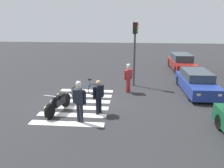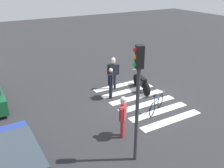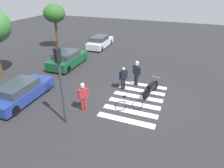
{
  "view_description": "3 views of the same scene",
  "coord_description": "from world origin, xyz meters",
  "px_view_note": "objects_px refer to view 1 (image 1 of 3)",
  "views": [
    {
      "loc": [
        10.67,
        2.7,
        4.39
      ],
      "look_at": [
        -0.13,
        1.77,
        1.12
      ],
      "focal_mm": 35.37,
      "sensor_mm": 36.0,
      "label": 1
    },
    {
      "loc": [
        -9.31,
        7.17,
        5.95
      ],
      "look_at": [
        0.29,
        1.65,
        1.18
      ],
      "focal_mm": 40.13,
      "sensor_mm": 36.0,
      "label": 2
    },
    {
      "loc": [
        -10.77,
        -2.49,
        6.74
      ],
      "look_at": [
        0.19,
        1.73,
        0.75
      ],
      "focal_mm": 32.03,
      "sensor_mm": 36.0,
      "label": 3
    }
  ],
  "objects_px": {
    "police_motorcycle": "(58,103)",
    "car_blue_hatchback": "(197,82)",
    "leaning_bicycle": "(85,90)",
    "officer_by_motorcycle": "(79,99)",
    "traffic_light_pole": "(135,44)",
    "car_maroon_wagon": "(182,62)",
    "officer_on_foot": "(99,95)",
    "pedestrian_bystander": "(128,76)"
  },
  "relations": [
    {
      "from": "leaning_bicycle",
      "to": "car_blue_hatchback",
      "type": "xyz_separation_m",
      "value": [
        -1.35,
        6.63,
        0.24
      ]
    },
    {
      "from": "pedestrian_bystander",
      "to": "car_maroon_wagon",
      "type": "xyz_separation_m",
      "value": [
        -6.45,
        4.53,
        -0.37
      ]
    },
    {
      "from": "leaning_bicycle",
      "to": "car_maroon_wagon",
      "type": "distance_m",
      "value": 10.17
    },
    {
      "from": "police_motorcycle",
      "to": "pedestrian_bystander",
      "type": "relative_size",
      "value": 1.18
    },
    {
      "from": "officer_on_foot",
      "to": "officer_by_motorcycle",
      "type": "distance_m",
      "value": 1.17
    },
    {
      "from": "leaning_bicycle",
      "to": "car_maroon_wagon",
      "type": "height_order",
      "value": "car_maroon_wagon"
    },
    {
      "from": "pedestrian_bystander",
      "to": "traffic_light_pole",
      "type": "relative_size",
      "value": 0.43
    },
    {
      "from": "car_maroon_wagon",
      "to": "officer_on_foot",
      "type": "bearing_deg",
      "value": -31.02
    },
    {
      "from": "traffic_light_pole",
      "to": "car_maroon_wagon",
      "type": "bearing_deg",
      "value": 140.58
    },
    {
      "from": "leaning_bicycle",
      "to": "officer_by_motorcycle",
      "type": "relative_size",
      "value": 0.8
    },
    {
      "from": "pedestrian_bystander",
      "to": "car_blue_hatchback",
      "type": "distance_m",
      "value": 4.2
    },
    {
      "from": "leaning_bicycle",
      "to": "traffic_light_pole",
      "type": "relative_size",
      "value": 0.36
    },
    {
      "from": "car_maroon_wagon",
      "to": "leaning_bicycle",
      "type": "bearing_deg",
      "value": -43.51
    },
    {
      "from": "officer_by_motorcycle",
      "to": "leaning_bicycle",
      "type": "bearing_deg",
      "value": -172.25
    },
    {
      "from": "police_motorcycle",
      "to": "traffic_light_pole",
      "type": "distance_m",
      "value": 6.34
    },
    {
      "from": "leaning_bicycle",
      "to": "pedestrian_bystander",
      "type": "bearing_deg",
      "value": 110.51
    },
    {
      "from": "police_motorcycle",
      "to": "car_maroon_wagon",
      "type": "bearing_deg",
      "value": 141.11
    },
    {
      "from": "car_blue_hatchback",
      "to": "traffic_light_pole",
      "type": "height_order",
      "value": "traffic_light_pole"
    },
    {
      "from": "officer_by_motorcycle",
      "to": "pedestrian_bystander",
      "type": "distance_m",
      "value": 4.69
    },
    {
      "from": "traffic_light_pole",
      "to": "officer_on_foot",
      "type": "bearing_deg",
      "value": -19.95
    },
    {
      "from": "officer_on_foot",
      "to": "pedestrian_bystander",
      "type": "distance_m",
      "value": 3.56
    },
    {
      "from": "police_motorcycle",
      "to": "pedestrian_bystander",
      "type": "xyz_separation_m",
      "value": [
        -3.25,
        3.29,
        0.56
      ]
    },
    {
      "from": "officer_on_foot",
      "to": "car_blue_hatchback",
      "type": "distance_m",
      "value": 6.64
    },
    {
      "from": "leaning_bicycle",
      "to": "car_blue_hatchback",
      "type": "height_order",
      "value": "car_blue_hatchback"
    },
    {
      "from": "car_blue_hatchback",
      "to": "car_maroon_wagon",
      "type": "bearing_deg",
      "value": 176.44
    },
    {
      "from": "car_blue_hatchback",
      "to": "leaning_bicycle",
      "type": "bearing_deg",
      "value": -78.47
    },
    {
      "from": "pedestrian_bystander",
      "to": "leaning_bicycle",
      "type": "bearing_deg",
      "value": -69.49
    },
    {
      "from": "police_motorcycle",
      "to": "officer_on_foot",
      "type": "xyz_separation_m",
      "value": [
        0.04,
        1.96,
        0.47
      ]
    },
    {
      "from": "officer_by_motorcycle",
      "to": "car_blue_hatchback",
      "type": "height_order",
      "value": "officer_by_motorcycle"
    },
    {
      "from": "police_motorcycle",
      "to": "traffic_light_pole",
      "type": "relative_size",
      "value": 0.51
    },
    {
      "from": "leaning_bicycle",
      "to": "officer_by_motorcycle",
      "type": "xyz_separation_m",
      "value": [
        3.3,
        0.45,
        0.72
      ]
    },
    {
      "from": "police_motorcycle",
      "to": "officer_by_motorcycle",
      "type": "distance_m",
      "value": 1.72
    },
    {
      "from": "pedestrian_bystander",
      "to": "traffic_light_pole",
      "type": "xyz_separation_m",
      "value": [
        -1.39,
        0.37,
        1.74
      ]
    },
    {
      "from": "police_motorcycle",
      "to": "car_maroon_wagon",
      "type": "distance_m",
      "value": 12.47
    },
    {
      "from": "leaning_bicycle",
      "to": "car_blue_hatchback",
      "type": "bearing_deg",
      "value": 101.53
    },
    {
      "from": "leaning_bicycle",
      "to": "officer_by_motorcycle",
      "type": "bearing_deg",
      "value": 7.75
    },
    {
      "from": "leaning_bicycle",
      "to": "traffic_light_pole",
      "type": "distance_m",
      "value": 4.37
    },
    {
      "from": "police_motorcycle",
      "to": "leaning_bicycle",
      "type": "xyz_separation_m",
      "value": [
        -2.33,
        0.82,
        -0.1
      ]
    },
    {
      "from": "officer_by_motorcycle",
      "to": "police_motorcycle",
      "type": "bearing_deg",
      "value": -127.42
    },
    {
      "from": "police_motorcycle",
      "to": "car_blue_hatchback",
      "type": "distance_m",
      "value": 8.31
    },
    {
      "from": "police_motorcycle",
      "to": "car_maroon_wagon",
      "type": "relative_size",
      "value": 0.48
    },
    {
      "from": "car_maroon_wagon",
      "to": "car_blue_hatchback",
      "type": "distance_m",
      "value": 6.03
    }
  ]
}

